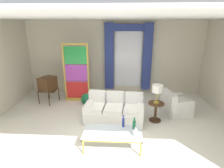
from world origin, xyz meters
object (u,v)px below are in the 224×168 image
armchair_white (175,106)px  peacock_figurine (86,100)px  bottle_amber_squat (135,133)px  vintage_tv (48,84)px  couch_white_long (115,110)px  coffee_table (112,133)px  bottle_blue_decanter (134,124)px  bottle_crystal_tall (123,122)px  stained_glass_divider (76,74)px  table_lamp_brass (157,89)px  round_side_table (156,110)px

armchair_white → peacock_figurine: bearing=171.3°
bottle_amber_squat → vintage_tv: size_ratio=0.17×
couch_white_long → bottle_amber_squat: 1.62m
coffee_table → bottle_blue_decanter: bearing=17.9°
bottle_blue_decanter → bottle_crystal_tall: 0.28m
stained_glass_divider → peacock_figurine: bearing=-47.6°
bottle_amber_squat → table_lamp_brass: size_ratio=0.41×
armchair_white → bottle_blue_decanter: bearing=-130.4°
bottle_blue_decanter → table_lamp_brass: (0.73, 1.18, 0.49)m
vintage_tv → peacock_figurine: (1.47, -0.24, -0.51)m
vintage_tv → stained_glass_divider: stained_glass_divider is taller
peacock_figurine → table_lamp_brass: size_ratio=1.05×
couch_white_long → round_side_table: size_ratio=3.07×
bottle_blue_decanter → coffee_table: bearing=-162.1°
bottle_blue_decanter → armchair_white: armchair_white is taller
bottle_amber_squat → table_lamp_brass: bearing=64.4°
round_side_table → stained_glass_divider: bearing=152.7°
couch_white_long → round_side_table: couch_white_long is taller
bottle_blue_decanter → round_side_table: bearing=58.4°
couch_white_long → bottle_crystal_tall: size_ratio=5.64×
bottle_amber_squat → peacock_figurine: 2.94m
bottle_amber_squat → armchair_white: 2.44m
peacock_figurine → couch_white_long: bearing=-40.7°
coffee_table → bottle_crystal_tall: (0.26, 0.25, 0.16)m
coffee_table → bottle_crystal_tall: bearing=44.0°
peacock_figurine → vintage_tv: bearing=170.9°
bottle_amber_squat → stained_glass_divider: 3.59m
round_side_table → vintage_tv: bearing=162.5°
bottle_crystal_tall → vintage_tv: 3.64m
vintage_tv → round_side_table: vintage_tv is taller
couch_white_long → bottle_crystal_tall: 1.19m
bottle_amber_squat → table_lamp_brass: (0.71, 1.48, 0.54)m
couch_white_long → armchair_white: size_ratio=1.83×
couch_white_long → round_side_table: 1.26m
peacock_figurine → table_lamp_brass: table_lamp_brass is taller
bottle_amber_squat → armchair_white: armchair_white is taller
bottle_crystal_tall → peacock_figurine: (-1.34, 2.06, -0.32)m
bottle_blue_decanter → vintage_tv: 3.89m
bottle_amber_squat → peacock_figurine: (-1.62, 2.44, -0.27)m
bottle_crystal_tall → stained_glass_divider: size_ratio=0.15×
bottle_amber_squat → stained_glass_divider: size_ratio=0.11×
stained_glass_divider → peacock_figurine: size_ratio=3.67×
vintage_tv → stained_glass_divider: (1.05, 0.23, 0.33)m
couch_white_long → peacock_figurine: 1.42m
round_side_table → table_lamp_brass: (0.00, 0.00, 0.67)m
vintage_tv → peacock_figurine: 1.57m
round_side_table → bottle_amber_squat: bearing=-115.6°
stained_glass_divider → round_side_table: bearing=-27.3°
bottle_crystal_tall → bottle_amber_squat: 0.48m
couch_white_long → bottle_crystal_tall: bearing=-76.7°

